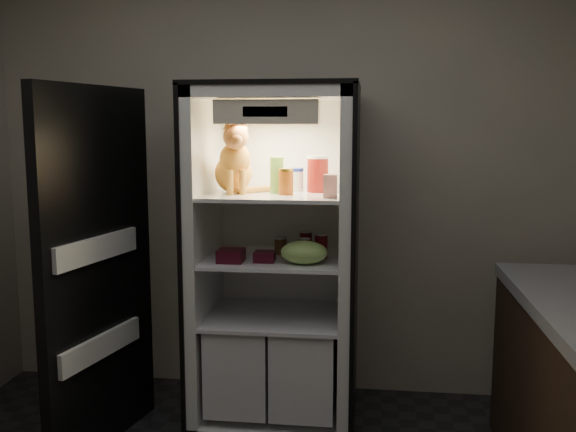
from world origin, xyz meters
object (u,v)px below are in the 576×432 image
soda_can_a (306,243)px  tabby_cat (235,165)px  salsa_jar (286,182)px  pepper_jar (318,174)px  berry_box_left (231,256)px  refrigerator (276,280)px  berry_box_right (265,256)px  condiment_jar (281,245)px  soda_can_c (304,249)px  grape_bag (304,252)px  cream_carton (330,186)px  soda_can_b (321,246)px  mayo_tub (295,179)px  parmesan_shaker (277,175)px

soda_can_a → tabby_cat: bearing=-169.1°
salsa_jar → pepper_jar: 0.22m
tabby_cat → soda_can_a: bearing=-6.2°
berry_box_left → refrigerator: bearing=47.3°
refrigerator → berry_box_right: refrigerator is taller
condiment_jar → soda_can_c: bearing=-43.0°
grape_bag → berry_box_right: 0.22m
refrigerator → salsa_jar: size_ratio=13.55×
cream_carton → soda_can_c: size_ratio=1.01×
soda_can_a → soda_can_b: size_ratio=0.98×
tabby_cat → pepper_jar: 0.46m
cream_carton → berry_box_left: (-0.52, 0.02, -0.38)m
salsa_jar → pepper_jar: pepper_jar is taller
soda_can_c → condiment_jar: 0.20m
refrigerator → soda_can_c: bearing=-37.0°
cream_carton → berry_box_right: 0.52m
salsa_jar → soda_can_c: 0.37m
berry_box_right → tabby_cat: bearing=143.2°
grape_bag → berry_box_left: size_ratio=1.82×
mayo_tub → soda_can_a: bearing=-38.5°
refrigerator → condiment_jar: size_ratio=19.22×
cream_carton → soda_can_a: 0.46m
soda_can_b → cream_carton: bearing=-71.6°
tabby_cat → berry_box_right: size_ratio=3.77×
cream_carton → condiment_jar: 0.53m
parmesan_shaker → mayo_tub: 0.16m
mayo_tub → soda_can_b: size_ratio=0.97×
refrigerator → tabby_cat: refrigerator is taller
berry_box_left → soda_can_b: bearing=18.5°
soda_can_c → berry_box_left: soda_can_c is taller
pepper_jar → soda_can_b: bearing=-73.1°
refrigerator → parmesan_shaker: 0.60m
cream_carton → berry_box_right: (-0.35, 0.05, -0.38)m
refrigerator → soda_can_b: bearing=-15.3°
soda_can_b → grape_bag: 0.17m
soda_can_b → pepper_jar: bearing=106.9°
refrigerator → condiment_jar: 0.20m
mayo_tub → cream_carton: (0.21, -0.31, -0.01)m
soda_can_a → grape_bag: size_ratio=0.53×
tabby_cat → salsa_jar: bearing=-31.3°
refrigerator → soda_can_c: 0.30m
soda_can_c → soda_can_a: bearing=92.9°
soda_can_c → tabby_cat: bearing=169.4°
mayo_tub → salsa_jar: bearing=-97.8°
condiment_jar → grape_bag: size_ratio=0.40×
pepper_jar → berry_box_left: 0.65m
mayo_tub → berry_box_right: size_ratio=1.18×
pepper_jar → soda_can_c: size_ratio=1.70×
salsa_jar → soda_can_c: bearing=0.2°
salsa_jar → cream_carton: size_ratio=1.18×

